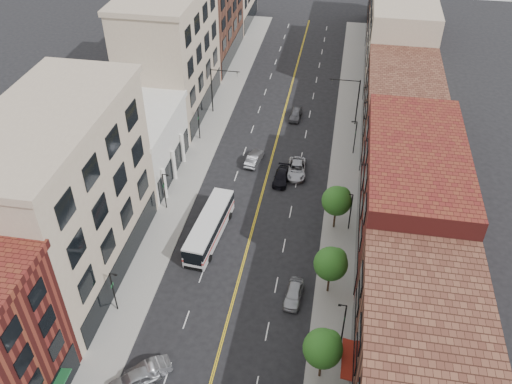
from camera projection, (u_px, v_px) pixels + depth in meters
The scene contains 29 objects.
sidewalk_left at pixel (198, 159), 74.44m from camera, with size 4.00×110.00×0.15m, color gray.
sidewalk_right at pixel (344, 173), 71.69m from camera, with size 4.00×110.00×0.15m, color gray.
bldg_l_tanoffice at pixel (64, 201), 52.83m from camera, with size 10.00×22.00×18.00m, color tan.
bldg_l_white at pixel (135, 145), 69.88m from camera, with size 10.00×14.00×8.00m, color silver.
bldg_l_far_a at pixel (171, 55), 80.00m from camera, with size 10.00×20.00×18.00m, color tan.
bldg_l_far_b at pixel (205, 17), 96.45m from camera, with size 10.00×20.00×15.00m, color #542C21.
bldg_r_mid at pixel (410, 195), 58.55m from camera, with size 10.00×22.00×12.00m, color maroon.
bldg_r_far_a at pixel (401, 108), 75.47m from camera, with size 10.00×20.00×10.00m, color #542C21.
bldg_r_far_b at pixel (399, 37), 90.54m from camera, with size 10.00×22.00×14.00m, color tan.
bldg_r_far_c at pixel (395, 6), 106.99m from camera, with size 10.00×18.00×11.00m, color #542C21.
tree_r_1 at pixel (324, 347), 45.27m from camera, with size 3.40×3.40×5.59m.
tree_r_2 at pixel (332, 263), 53.04m from camera, with size 3.40×3.40×5.59m.
tree_r_3 at pixel (338, 200), 60.80m from camera, with size 3.40×3.40×5.59m.
lamp_l_1 at pixel (114, 290), 51.83m from camera, with size 0.81×0.55×5.05m.
lamp_l_2 at pixel (165, 189), 64.25m from camera, with size 0.81×0.55×5.05m.
lamp_l_3 at pixel (199, 121), 76.67m from camera, with size 0.81×0.55×5.05m.
lamp_r_1 at pixel (344, 322), 48.82m from camera, with size 0.81×0.55×5.05m.
lamp_r_2 at pixel (350, 210), 61.24m from camera, with size 0.81×0.55×5.05m.
lamp_r_3 at pixel (355, 136), 73.66m from camera, with size 0.81×0.55×5.05m.
signal_mast_left at pixel (216, 85), 81.76m from camera, with size 4.49×0.18×7.20m.
signal_mast_right at pixel (353, 97), 78.94m from camera, with size 4.49×0.18×7.20m.
city_bus at pixel (209, 226), 60.98m from camera, with size 3.41×11.28×2.86m.
car_angle_a at pixel (134, 380), 46.63m from camera, with size 1.82×4.52×1.54m, color #9FA1A6.
car_angle_b at pixel (148, 370), 47.45m from camera, with size 1.45×4.16×1.37m, color #9FA1A7.
car_parked_far at pixel (294, 294), 54.39m from camera, with size 1.70×4.22×1.44m, color #95979C.
car_lane_behind at pixel (254, 158), 73.31m from camera, with size 1.55×4.46×1.47m, color #444549.
car_lane_a at pixel (281, 177), 70.12m from camera, with size 1.84×4.52×1.31m, color black.
car_lane_b at pixel (297, 169), 71.37m from camera, with size 2.44×5.30×1.47m, color #A1A3A9.
car_lane_c at pixel (296, 114), 82.78m from camera, with size 1.66×4.12×1.41m, color #4C4B51.
Camera 1 is at (8.61, -24.19, 42.23)m, focal length 38.00 mm.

